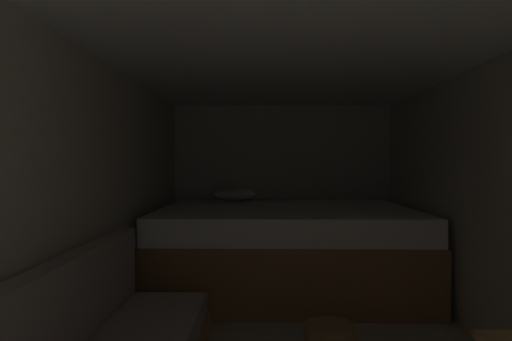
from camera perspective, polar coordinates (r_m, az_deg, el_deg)
name	(u,v)px	position (r m, az deg, el deg)	size (l,w,h in m)	color
wall_back	(282,186)	(5.20, 3.45, -2.05)	(2.72, 0.05, 1.95)	beige
wall_left	(80,210)	(2.79, -22.63, -4.92)	(0.05, 5.25, 1.95)	beige
ceiling_slab	(301,42)	(2.64, 6.01, 16.77)	(2.72, 5.25, 0.05)	white
bed	(285,248)	(4.31, 3.95, -10.37)	(2.50, 1.79, 0.97)	olive
wicker_basket	(330,341)	(2.99, 9.94, -21.67)	(0.33, 0.33, 0.22)	olive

